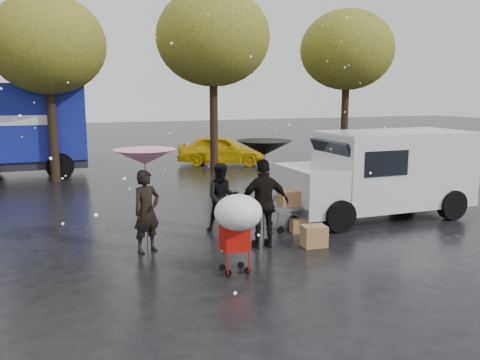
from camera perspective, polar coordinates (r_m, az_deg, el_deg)
name	(u,v)px	position (r m, az deg, el deg)	size (l,w,h in m)	color
ground	(249,252)	(10.43, 1.01, -8.05)	(90.00, 90.00, 0.00)	black
person_pink	(147,211)	(10.38, -10.45, -3.48)	(0.61, 0.40, 1.68)	black
person_middle	(223,198)	(11.70, -1.98, -2.00)	(0.78, 0.60, 1.60)	black
person_black	(264,204)	(10.51, 2.71, -2.66)	(1.09, 0.45, 1.86)	black
umbrella_pink	(145,157)	(10.19, -10.64, 2.55)	(1.22, 1.22, 2.09)	#4C4C4C
umbrella_black	(264,148)	(10.32, 2.76, 3.60)	(1.13, 1.13, 2.24)	#4C4C4C
vendor_cart	(301,197)	(12.16, 6.89, -1.96)	(1.52, 0.80, 1.27)	slate
shopping_cart	(238,217)	(8.85, -0.26, -4.16)	(0.84, 0.84, 1.46)	red
white_van	(381,172)	(13.59, 15.60, 0.86)	(4.91, 2.18, 2.20)	silver
box_ground_near	(314,236)	(10.83, 8.32, -6.24)	(0.49, 0.39, 0.44)	olive
box_ground_far	(300,226)	(11.84, 6.71, -5.13)	(0.40, 0.31, 0.31)	olive
yellow_taxi	(222,150)	(22.53, -2.07, 3.43)	(1.55, 3.86, 1.31)	yellow
tree_row	(136,41)	(19.55, -11.63, 15.06)	(21.60, 4.40, 7.12)	black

